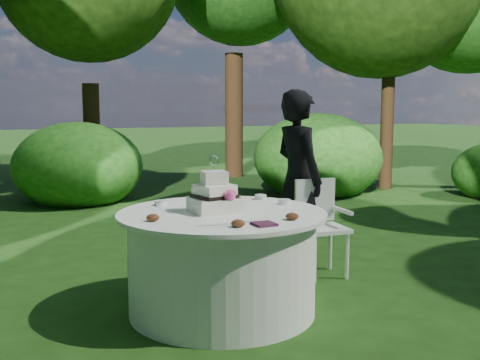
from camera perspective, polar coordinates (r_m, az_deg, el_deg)
name	(u,v)px	position (r m, az deg, el deg)	size (l,w,h in m)	color
ground	(222,311)	(4.39, -1.80, -13.16)	(80.00, 80.00, 0.00)	#18330E
napkins	(264,224)	(3.70, 2.46, -4.50)	(0.14, 0.14, 0.02)	#411C31
feather_plume	(228,222)	(3.77, -1.22, -4.34)	(0.48, 0.07, 0.01)	white
guest	(298,179)	(5.44, 5.96, 0.09)	(0.63, 0.41, 1.71)	black
table	(222,261)	(4.27, -1.83, -8.27)	(1.56, 1.56, 0.77)	white
cake	(215,197)	(4.17, -2.59, -1.70)	(0.34, 0.35, 0.43)	silver
chair	(320,219)	(5.26, 8.10, -3.96)	(0.46, 0.45, 0.88)	white
votives	(236,200)	(4.57, -0.42, -2.09)	(1.01, 0.48, 0.04)	white
petal_cups	(230,213)	(4.01, -1.03, -3.35)	(0.97, 1.05, 0.05)	#562D16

